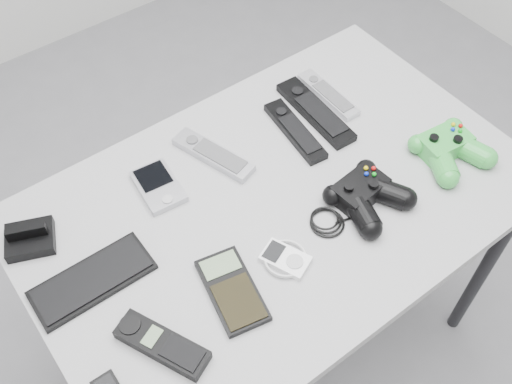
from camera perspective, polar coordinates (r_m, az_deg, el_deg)
floor at (r=1.90m, az=1.44°, el=-14.20°), size 3.50×3.50×0.00m
desk at (r=1.33m, az=2.06°, el=-2.21°), size 1.08×0.69×0.72m
pda_keyboard at (r=1.21m, az=-15.32°, el=-8.06°), size 0.24×0.10×0.01m
dock_bracket at (r=1.28m, az=-20.87°, el=-3.90°), size 0.12×0.11×0.05m
pda at (r=1.31m, az=-9.29°, el=0.57°), size 0.10×0.14×0.02m
remote_silver_a at (r=1.35m, az=-4.10°, el=3.62°), size 0.11×0.21×0.02m
remote_black_a at (r=1.40m, az=3.74°, el=5.87°), size 0.07×0.21×0.02m
remote_black_b at (r=1.45m, az=5.67°, el=7.66°), size 0.07×0.25×0.02m
remote_silver_b at (r=1.49m, az=6.88°, el=9.24°), size 0.05×0.19×0.02m
cordless_handset at (r=1.11m, az=-8.94°, el=-14.13°), size 0.12×0.18×0.03m
calculator at (r=1.15m, az=-2.30°, el=-9.30°), size 0.12×0.19×0.02m
mp3_player at (r=1.19m, az=2.82°, el=-6.34°), size 0.12×0.12×0.02m
controller_black at (r=1.28m, az=10.43°, el=-0.14°), size 0.29×0.19×0.05m
controller_green at (r=1.41m, az=17.93°, el=4.08°), size 0.18×0.19×0.05m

